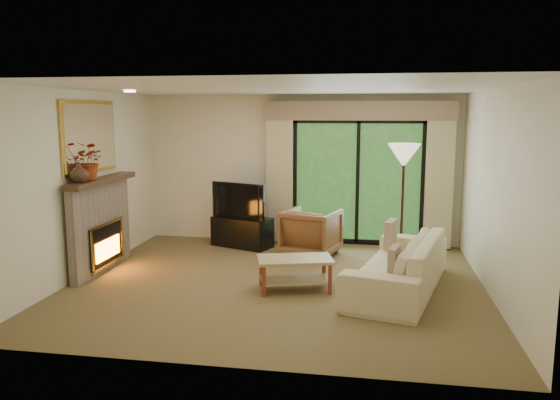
% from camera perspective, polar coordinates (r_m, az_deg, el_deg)
% --- Properties ---
extents(floor, '(5.50, 5.50, 0.00)m').
position_cam_1_polar(floor, '(7.48, -0.39, -8.71)').
color(floor, brown).
rests_on(floor, ground).
extents(ceiling, '(5.50, 5.50, 0.00)m').
position_cam_1_polar(ceiling, '(7.13, -0.41, 11.61)').
color(ceiling, silver).
rests_on(ceiling, ground).
extents(wall_back, '(5.00, 0.00, 5.00)m').
position_cam_1_polar(wall_back, '(9.64, 2.19, 3.22)').
color(wall_back, '#F0E5C6').
rests_on(wall_back, ground).
extents(wall_front, '(5.00, 0.00, 5.00)m').
position_cam_1_polar(wall_front, '(4.78, -5.63, -2.89)').
color(wall_front, '#F0E5C6').
rests_on(wall_front, ground).
extents(wall_left, '(0.00, 5.00, 5.00)m').
position_cam_1_polar(wall_left, '(8.13, -19.87, 1.58)').
color(wall_left, '#F0E5C6').
rests_on(wall_left, ground).
extents(wall_right, '(0.00, 5.00, 5.00)m').
position_cam_1_polar(wall_right, '(7.24, 21.56, 0.61)').
color(wall_right, '#F0E5C6').
rests_on(wall_right, ground).
extents(fireplace, '(0.24, 1.70, 1.37)m').
position_cam_1_polar(fireplace, '(8.34, -18.25, -2.44)').
color(fireplace, gray).
rests_on(fireplace, floor).
extents(mirror, '(0.07, 1.45, 1.02)m').
position_cam_1_polar(mirror, '(8.23, -19.22, 6.25)').
color(mirror, gold).
rests_on(mirror, wall_left).
extents(sliding_door, '(2.26, 0.10, 2.16)m').
position_cam_1_polar(sliding_door, '(9.54, 8.11, 1.86)').
color(sliding_door, black).
rests_on(sliding_door, floor).
extents(curtain_left, '(0.45, 0.18, 2.35)m').
position_cam_1_polar(curtain_left, '(9.55, -0.02, 2.57)').
color(curtain_left, '#CCBB8C').
rests_on(curtain_left, floor).
extents(curtain_right, '(0.45, 0.18, 2.35)m').
position_cam_1_polar(curtain_right, '(9.48, 16.29, 2.15)').
color(curtain_right, '#CCBB8C').
rests_on(curtain_right, floor).
extents(cornice, '(3.20, 0.24, 0.32)m').
position_cam_1_polar(cornice, '(9.38, 8.27, 9.21)').
color(cornice, '#967B5F').
rests_on(cornice, wall_back).
extents(media_console, '(1.12, 0.80, 0.51)m').
position_cam_1_polar(media_console, '(9.45, -3.97, -3.34)').
color(media_console, black).
rests_on(media_console, floor).
extents(tv, '(1.03, 0.52, 0.61)m').
position_cam_1_polar(tv, '(9.34, -4.01, 0.01)').
color(tv, black).
rests_on(tv, media_console).
extents(armchair, '(1.02, 1.04, 0.77)m').
position_cam_1_polar(armchair, '(8.80, 3.27, -3.41)').
color(armchair, brown).
rests_on(armchair, floor).
extents(sofa, '(1.48, 2.54, 0.70)m').
position_cam_1_polar(sofa, '(7.30, 12.23, -6.54)').
color(sofa, beige).
rests_on(sofa, floor).
extents(pillow_near, '(0.17, 0.35, 0.34)m').
position_cam_1_polar(pillow_near, '(6.57, 11.86, -6.24)').
color(pillow_near, brown).
rests_on(pillow_near, sofa).
extents(pillow_far, '(0.20, 0.42, 0.40)m').
position_cam_1_polar(pillow_far, '(7.90, 11.50, -3.53)').
color(pillow_far, brown).
rests_on(pillow_far, sofa).
extents(coffee_table, '(1.07, 0.76, 0.43)m').
position_cam_1_polar(coffee_table, '(7.16, 1.57, -7.74)').
color(coffee_table, tan).
rests_on(coffee_table, floor).
extents(floor_lamp, '(0.57, 0.57, 1.83)m').
position_cam_1_polar(floor_lamp, '(8.49, 12.65, -0.41)').
color(floor_lamp, beige).
rests_on(floor_lamp, floor).
extents(vase, '(0.32, 0.32, 0.27)m').
position_cam_1_polar(vase, '(7.75, -20.26, 2.75)').
color(vase, '#422D1C').
rests_on(vase, fireplace).
extents(branches, '(0.50, 0.44, 0.52)m').
position_cam_1_polar(branches, '(7.97, -19.33, 3.85)').
color(branches, '#923411').
rests_on(branches, fireplace).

